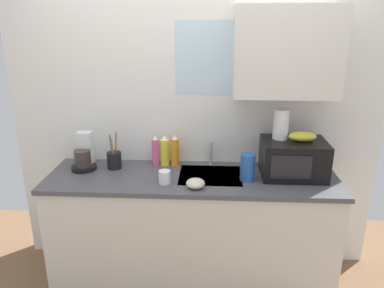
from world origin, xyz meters
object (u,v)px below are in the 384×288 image
dish_soap_bottle_pink (156,151)px  cereal_canister (248,167)px  banana_bunch (302,136)px  small_bowl (195,183)px  mug_white (165,177)px  utensil_crock (114,160)px  microwave (293,159)px  dish_soap_bottle_yellow (165,151)px  dish_soap_bottle_orange (175,151)px  coffee_maker (84,155)px  paper_towel_roll (281,124)px

dish_soap_bottle_pink → cereal_canister: dish_soap_bottle_pink is taller
banana_bunch → cereal_canister: size_ratio=1.01×
cereal_canister → small_bowl: size_ratio=1.52×
mug_white → utensil_crock: (-0.43, 0.26, 0.02)m
microwave → dish_soap_bottle_yellow: size_ratio=1.87×
microwave → dish_soap_bottle_pink: microwave is taller
banana_bunch → utensil_crock: 1.42m
dish_soap_bottle_orange → dish_soap_bottle_yellow: 0.08m
coffee_maker → mug_white: coffee_maker is taller
paper_towel_roll → dish_soap_bottle_pink: bearing=174.0°
banana_bunch → cereal_canister: banana_bunch is taller
dish_soap_bottle_orange → dish_soap_bottle_pink: bearing=-177.7°
paper_towel_roll → dish_soap_bottle_orange: 0.83m
banana_bunch → paper_towel_roll: paper_towel_roll is taller
dish_soap_bottle_pink → dish_soap_bottle_orange: bearing=2.3°
paper_towel_roll → banana_bunch: bearing=-18.4°
paper_towel_roll → coffee_maker: 1.51m
microwave → coffee_maker: (-1.58, 0.06, -0.03)m
banana_bunch → mug_white: bearing=-169.0°
mug_white → utensil_crock: utensil_crock is taller
microwave → dish_soap_bottle_orange: bearing=169.9°
dish_soap_bottle_yellow → dish_soap_bottle_pink: size_ratio=0.99×
dish_soap_bottle_orange → dish_soap_bottle_yellow: (-0.08, 0.00, -0.00)m
banana_bunch → small_bowl: (-0.76, -0.25, -0.27)m
coffee_maker → small_bowl: coffee_maker is taller
dish_soap_bottle_pink → small_bowl: size_ratio=1.92×
paper_towel_roll → dish_soap_bottle_pink: 0.98m
banana_bunch → utensil_crock: size_ratio=0.68×
coffee_maker → dish_soap_bottle_orange: bearing=7.9°
dish_soap_bottle_orange → small_bowl: size_ratio=1.95×
dish_soap_bottle_yellow → utensil_crock: bearing=-166.8°
paper_towel_roll → dish_soap_bottle_orange: (-0.79, 0.11, -0.26)m
banana_bunch → small_bowl: size_ratio=1.54×
dish_soap_bottle_orange → cereal_canister: bearing=-25.1°
microwave → mug_white: size_ratio=4.84×
coffee_maker → mug_white: (0.66, -0.25, -0.06)m
microwave → paper_towel_roll: bearing=152.6°
dish_soap_bottle_orange → mug_white: 0.36m
banana_bunch → dish_soap_bottle_yellow: (-1.02, 0.16, -0.19)m
coffee_maker → banana_bunch: bearing=-2.0°
dish_soap_bottle_yellow → mug_white: 0.36m
coffee_maker → dish_soap_bottle_yellow: (0.61, 0.10, 0.01)m
coffee_maker → small_bowl: bearing=-19.4°
paper_towel_roll → dish_soap_bottle_yellow: 0.91m
utensil_crock → cereal_canister: bearing=-9.5°
dish_soap_bottle_yellow → mug_white: size_ratio=2.59×
coffee_maker → dish_soap_bottle_orange: (0.70, 0.10, 0.01)m
microwave → dish_soap_bottle_yellow: (-0.97, 0.16, -0.02)m
small_bowl → coffee_maker: bearing=160.6°
microwave → cereal_canister: (-0.34, -0.10, -0.04)m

